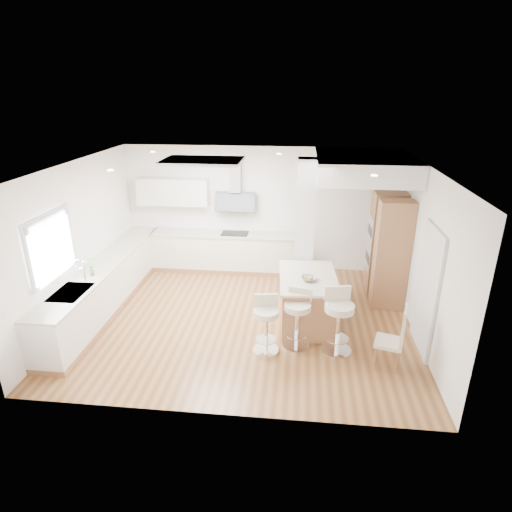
# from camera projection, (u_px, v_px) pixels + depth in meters

# --- Properties ---
(ground) EXTENTS (6.00, 6.00, 0.00)m
(ground) POSITION_uv_depth(u_px,v_px,m) (244.00, 318.00, 7.90)
(ground) COLOR #926036
(ground) RESTS_ON ground
(ceiling) EXTENTS (6.00, 5.00, 0.02)m
(ceiling) POSITION_uv_depth(u_px,v_px,m) (244.00, 318.00, 7.90)
(ceiling) COLOR white
(ceiling) RESTS_ON ground
(wall_back) EXTENTS (6.00, 0.04, 2.80)m
(wall_back) POSITION_uv_depth(u_px,v_px,m) (258.00, 209.00, 9.69)
(wall_back) COLOR white
(wall_back) RESTS_ON ground
(wall_left) EXTENTS (0.04, 5.00, 2.80)m
(wall_left) POSITION_uv_depth(u_px,v_px,m) (78.00, 241.00, 7.68)
(wall_left) COLOR white
(wall_left) RESTS_ON ground
(wall_right) EXTENTS (0.04, 5.00, 2.80)m
(wall_right) POSITION_uv_depth(u_px,v_px,m) (423.00, 254.00, 7.09)
(wall_right) COLOR white
(wall_right) RESTS_ON ground
(skylight) EXTENTS (4.10, 2.10, 0.06)m
(skylight) POSITION_uv_depth(u_px,v_px,m) (203.00, 161.00, 7.51)
(skylight) COLOR silver
(skylight) RESTS_ON ground
(window_left) EXTENTS (0.06, 1.28, 1.07)m
(window_left) POSITION_uv_depth(u_px,v_px,m) (50.00, 243.00, 6.73)
(window_left) COLOR white
(window_left) RESTS_ON ground
(doorway_right) EXTENTS (0.05, 1.00, 2.10)m
(doorway_right) POSITION_uv_depth(u_px,v_px,m) (427.00, 292.00, 6.68)
(doorway_right) COLOR #4E473D
(doorway_right) RESTS_ON ground
(counter_left) EXTENTS (0.63, 4.50, 1.35)m
(counter_left) POSITION_uv_depth(u_px,v_px,m) (107.00, 284.00, 8.21)
(counter_left) COLOR #A16D45
(counter_left) RESTS_ON ground
(counter_back) EXTENTS (3.62, 0.63, 2.50)m
(counter_back) POSITION_uv_depth(u_px,v_px,m) (217.00, 241.00, 9.79)
(counter_back) COLOR #A16D45
(counter_back) RESTS_ON ground
(pillar) EXTENTS (0.35, 0.35, 2.80)m
(pillar) POSITION_uv_depth(u_px,v_px,m) (305.00, 232.00, 8.16)
(pillar) COLOR silver
(pillar) RESTS_ON ground
(soffit) EXTENTS (1.78, 2.20, 0.40)m
(soffit) POSITION_uv_depth(u_px,v_px,m) (364.00, 166.00, 8.03)
(soffit) COLOR white
(soffit) RESTS_ON ground
(oven_column) EXTENTS (0.63, 1.21, 2.10)m
(oven_column) POSITION_uv_depth(u_px,v_px,m) (387.00, 248.00, 8.38)
(oven_column) COLOR #A16D45
(oven_column) RESTS_ON ground
(peninsula) EXTENTS (1.08, 1.55, 0.98)m
(peninsula) POSITION_uv_depth(u_px,v_px,m) (307.00, 300.00, 7.61)
(peninsula) COLOR #A16D45
(peninsula) RESTS_ON ground
(bar_stool_a) EXTENTS (0.49, 0.49, 0.95)m
(bar_stool_a) POSITION_uv_depth(u_px,v_px,m) (266.00, 321.00, 6.76)
(bar_stool_a) COLOR white
(bar_stool_a) RESTS_ON ground
(bar_stool_b) EXTENTS (0.54, 0.54, 1.00)m
(bar_stool_b) POSITION_uv_depth(u_px,v_px,m) (297.00, 316.00, 6.87)
(bar_stool_b) COLOR white
(bar_stool_b) RESTS_ON ground
(bar_stool_c) EXTENTS (0.57, 0.57, 1.08)m
(bar_stool_c) POSITION_uv_depth(u_px,v_px,m) (338.00, 318.00, 6.72)
(bar_stool_c) COLOR white
(bar_stool_c) RESTS_ON ground
(dining_chair) EXTENTS (0.50, 0.50, 1.03)m
(dining_chair) POSITION_uv_depth(u_px,v_px,m) (396.00, 336.00, 6.33)
(dining_chair) COLOR beige
(dining_chair) RESTS_ON ground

